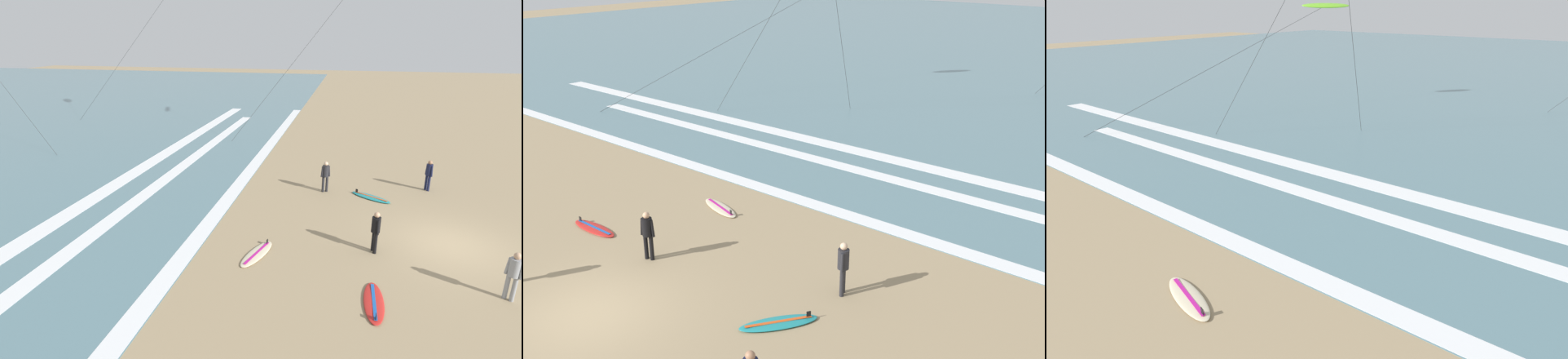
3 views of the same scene
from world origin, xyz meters
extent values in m
plane|color=#9E8763|center=(0.00, 0.00, 0.00)|extent=(160.00, 160.00, 0.00)
cube|color=white|center=(-0.16, 9.71, 0.01)|extent=(56.01, 0.73, 0.01)
cube|color=white|center=(1.91, 13.94, 0.01)|extent=(41.85, 0.79, 0.01)
cube|color=white|center=(0.29, 16.17, 0.01)|extent=(54.03, 0.99, 0.01)
cylinder|color=black|center=(-1.31, 2.92, 0.41)|extent=(0.13, 0.13, 0.82)
cylinder|color=black|center=(-1.12, 2.98, 0.41)|extent=(0.13, 0.13, 0.82)
cylinder|color=black|center=(-1.21, 2.95, 1.11)|extent=(0.32, 0.32, 0.58)
cylinder|color=black|center=(-1.39, 2.89, 1.08)|extent=(0.16, 0.13, 0.56)
cylinder|color=black|center=(-1.04, 3.01, 1.08)|extent=(0.16, 0.13, 0.56)
sphere|color=tan|center=(-1.21, 2.95, 1.49)|extent=(0.21, 0.21, 0.21)
cylinder|color=#232328|center=(4.61, 5.07, 0.41)|extent=(0.13, 0.13, 0.82)
cylinder|color=#232328|center=(4.53, 5.25, 0.41)|extent=(0.13, 0.13, 0.82)
cylinder|color=#232328|center=(4.57, 5.16, 1.11)|extent=(0.32, 0.32, 0.58)
cylinder|color=#232328|center=(4.65, 4.99, 1.08)|extent=(0.14, 0.16, 0.56)
cylinder|color=#232328|center=(4.49, 5.33, 1.08)|extent=(0.14, 0.16, 0.56)
sphere|color=#DBB28E|center=(4.57, 5.16, 1.49)|extent=(0.21, 0.21, 0.21)
cylinder|color=#141938|center=(5.99, 0.08, 0.41)|extent=(0.13, 0.13, 0.82)
cylinder|color=#141938|center=(5.82, -0.02, 0.41)|extent=(0.13, 0.13, 0.82)
cylinder|color=#141938|center=(5.90, 0.03, 1.11)|extent=(0.32, 0.32, 0.58)
cylinder|color=#141938|center=(6.06, 0.13, 1.08)|extent=(0.16, 0.15, 0.56)
cylinder|color=#141938|center=(5.74, -0.07, 1.08)|extent=(0.16, 0.15, 0.56)
sphere|color=#9E7051|center=(5.90, 0.03, 1.49)|extent=(0.21, 0.21, 0.21)
cylinder|color=gray|center=(-3.23, -0.85, 0.41)|extent=(0.13, 0.13, 0.82)
cylinder|color=gray|center=(-3.35, -1.01, 0.41)|extent=(0.13, 0.13, 0.82)
cylinder|color=gray|center=(-3.29, -0.93, 1.11)|extent=(0.32, 0.32, 0.58)
cylinder|color=gray|center=(-3.18, -0.78, 1.08)|extent=(0.15, 0.16, 0.56)
cylinder|color=gray|center=(-3.40, -1.08, 1.08)|extent=(0.15, 0.16, 0.56)
sphere|color=tan|center=(-3.29, -0.93, 1.49)|extent=(0.21, 0.21, 0.21)
ellipsoid|color=teal|center=(4.18, 2.87, 0.04)|extent=(1.66, 2.08, 0.09)
cube|color=#D84C19|center=(4.18, 2.87, 0.09)|extent=(1.07, 1.54, 0.01)
cube|color=black|center=(4.63, 3.56, 0.17)|extent=(0.08, 0.11, 0.16)
ellipsoid|color=beige|center=(-2.37, 7.12, 0.04)|extent=(2.18, 1.16, 0.09)
cube|color=#BF198C|center=(-2.37, 7.12, 0.09)|extent=(1.74, 0.59, 0.01)
cube|color=black|center=(-1.58, 6.89, 0.17)|extent=(0.12, 0.05, 0.16)
ellipsoid|color=red|center=(-4.39, 3.05, 0.04)|extent=(2.11, 0.64, 0.09)
cube|color=#1959B2|center=(-4.39, 3.05, 0.09)|extent=(1.79, 0.13, 0.01)
cube|color=black|center=(-5.21, 3.04, 0.17)|extent=(0.12, 0.02, 0.16)
cylinder|color=#333333|center=(18.74, 23.94, 5.79)|extent=(1.02, 10.02, 11.59)
cylinder|color=#333333|center=(14.64, 8.02, 6.15)|extent=(2.14, 9.51, 12.31)
cylinder|color=#333333|center=(10.34, 29.02, 4.05)|extent=(5.84, 11.91, 8.12)
camera|label=1|loc=(-15.10, 4.14, 7.59)|focal=28.05mm
camera|label=2|loc=(13.00, -7.27, 9.11)|focal=42.14mm
camera|label=3|loc=(5.51, 1.78, 6.65)|focal=31.18mm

